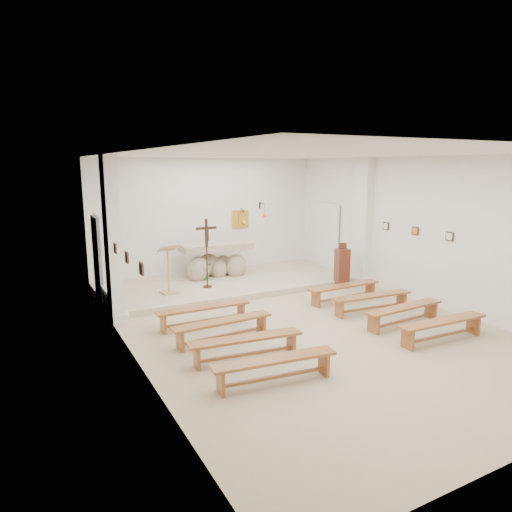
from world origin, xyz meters
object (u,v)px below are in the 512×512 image
crucifix_stand (207,248)px  bench_right_front (344,289)px  bench_right_second (372,299)px  bench_left_third (246,343)px  lectern (169,269)px  bench_left_front (204,311)px  bench_right_fourth (442,325)px  bench_left_fourth (275,364)px  altar (215,262)px  bench_right_third (404,311)px  donation_pedestal (342,268)px  bench_left_second (223,325)px

crucifix_stand → bench_right_front: (2.66, -2.31, -0.88)m
bench_right_second → bench_left_third: same height
lectern → bench_right_second: size_ratio=0.63×
bench_left_front → bench_left_third: bearing=-89.2°
lectern → crucifix_stand: size_ratio=0.70×
lectern → bench_right_front: lectern is taller
bench_right_front → bench_right_fourth: same height
bench_right_fourth → crucifix_stand: bearing=119.0°
bench_left_front → bench_right_second: size_ratio=0.99×
bench_right_front → bench_left_fourth: 4.70m
altar → bench_right_third: size_ratio=1.03×
altar → bench_left_fourth: (-1.69, -6.25, -0.24)m
bench_right_third → bench_left_fourth: size_ratio=1.00×
bench_left_third → bench_right_fourth: same height
altar → crucifix_stand: 1.39m
bench_left_front → bench_right_front: 3.68m
donation_pedestal → bench_left_front: size_ratio=0.62×
altar → bench_right_second: altar is taller
bench_left_second → bench_left_fourth: bearing=-92.8°
bench_left_front → bench_right_third: (3.68, -1.95, 0.00)m
bench_left_third → bench_right_third: size_ratio=1.00×
bench_left_front → bench_right_second: same height
bench_right_second → bench_left_second: bearing=-175.2°
bench_right_second → bench_left_fourth: size_ratio=1.00×
bench_right_third → crucifix_stand: bearing=118.8°
bench_left_second → bench_left_front: bearing=87.2°
bench_left_fourth → bench_right_fourth: bearing=6.4°
bench_right_front → bench_right_third: bearing=-91.8°
bench_left_front → bench_right_second: 3.81m
bench_right_front → lectern: bearing=147.5°
bench_right_front → bench_left_fourth: (-3.68, -2.92, 0.00)m
bench_right_second → bench_left_front: bearing=170.0°
crucifix_stand → bench_right_second: (2.66, -3.28, -0.88)m
bench_left_front → bench_right_third: bearing=-27.1°
bench_right_third → bench_left_fourth: same height
bench_left_third → bench_right_fourth: 3.81m
bench_left_front → bench_left_fourth: same height
altar → bench_left_fourth: bearing=-103.3°
lectern → bench_right_fourth: 6.35m
donation_pedestal → bench_right_fourth: (-0.79, -4.01, -0.23)m
bench_right_second → bench_right_fourth: size_ratio=1.00×
lectern → bench_right_front: bearing=-38.3°
bench_left_front → bench_right_front: bearing=0.8°
crucifix_stand → bench_right_fourth: size_ratio=0.90×
bench_right_third → bench_right_fourth: 0.97m
bench_left_fourth → bench_left_front: bearing=96.4°
crucifix_stand → bench_right_third: size_ratio=0.90×
lectern → bench_left_front: (0.04, -2.20, -0.46)m
bench_left_front → bench_right_front: (3.68, 0.00, 0.00)m
altar → bench_right_fourth: altar is taller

